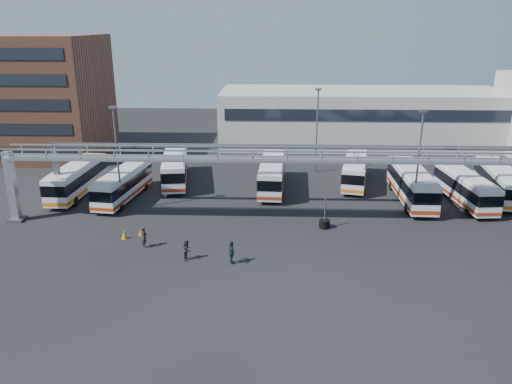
{
  "coord_description": "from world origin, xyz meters",
  "views": [
    {
      "loc": [
        -1.22,
        -37.35,
        17.41
      ],
      "look_at": [
        -2.76,
        6.0,
        2.72
      ],
      "focal_mm": 35.0,
      "sensor_mm": 36.0,
      "label": 1
    }
  ],
  "objects_px": {
    "bus_4": "(272,174)",
    "cone_right": "(141,232)",
    "bus_7": "(412,183)",
    "pedestrian_b": "(187,250)",
    "pedestrian_a": "(144,237)",
    "light_pole_back": "(317,126)",
    "bus_9": "(500,181)",
    "tire_stack": "(324,223)",
    "light_pole_mid": "(419,159)",
    "bus_6": "(356,169)",
    "bus_8": "(465,187)",
    "bus_0": "(77,178)",
    "bus_1": "(123,184)",
    "bus_2": "(175,167)",
    "cone_left": "(124,234)",
    "pedestrian_d": "(232,252)",
    "light_pole_left": "(117,154)"
  },
  "relations": [
    {
      "from": "bus_7",
      "to": "bus_2",
      "type": "bearing_deg",
      "value": 168.57
    },
    {
      "from": "pedestrian_b",
      "to": "pedestrian_a",
      "type": "bearing_deg",
      "value": 67.81
    },
    {
      "from": "light_pole_back",
      "to": "cone_right",
      "type": "xyz_separation_m",
      "value": [
        -16.6,
        -20.02,
        -5.4
      ]
    },
    {
      "from": "light_pole_left",
      "to": "cone_right",
      "type": "distance_m",
      "value": 8.77
    },
    {
      "from": "bus_6",
      "to": "bus_8",
      "type": "xyz_separation_m",
      "value": [
        10.08,
        -6.18,
        -0.02
      ]
    },
    {
      "from": "cone_left",
      "to": "bus_9",
      "type": "bearing_deg",
      "value": 18.06
    },
    {
      "from": "bus_0",
      "to": "pedestrian_a",
      "type": "bearing_deg",
      "value": -48.73
    },
    {
      "from": "bus_0",
      "to": "bus_6",
      "type": "distance_m",
      "value": 30.53
    },
    {
      "from": "light_pole_back",
      "to": "tire_stack",
      "type": "relative_size",
      "value": 3.71
    },
    {
      "from": "bus_9",
      "to": "tire_stack",
      "type": "xyz_separation_m",
      "value": [
        -18.96,
        -8.79,
        -1.35
      ]
    },
    {
      "from": "light_pole_mid",
      "to": "cone_right",
      "type": "relative_size",
      "value": 15.47
    },
    {
      "from": "light_pole_back",
      "to": "pedestrian_d",
      "type": "height_order",
      "value": "light_pole_back"
    },
    {
      "from": "tire_stack",
      "to": "cone_left",
      "type": "bearing_deg",
      "value": -170.07
    },
    {
      "from": "light_pole_back",
      "to": "tire_stack",
      "type": "distance_m",
      "value": 18.55
    },
    {
      "from": "light_pole_back",
      "to": "cone_right",
      "type": "height_order",
      "value": "light_pole_back"
    },
    {
      "from": "bus_6",
      "to": "pedestrian_d",
      "type": "xyz_separation_m",
      "value": [
        -12.42,
        -20.41,
        -0.83
      ]
    },
    {
      "from": "bus_0",
      "to": "pedestrian_b",
      "type": "xyz_separation_m",
      "value": [
        14.22,
        -14.99,
        -1.03
      ]
    },
    {
      "from": "pedestrian_a",
      "to": "tire_stack",
      "type": "xyz_separation_m",
      "value": [
        15.1,
        4.63,
        -0.44
      ]
    },
    {
      "from": "light_pole_left",
      "to": "cone_left",
      "type": "relative_size",
      "value": 12.78
    },
    {
      "from": "light_pole_mid",
      "to": "bus_6",
      "type": "relative_size",
      "value": 0.95
    },
    {
      "from": "pedestrian_b",
      "to": "pedestrian_d",
      "type": "bearing_deg",
      "value": -93.54
    },
    {
      "from": "bus_7",
      "to": "bus_6",
      "type": "bearing_deg",
      "value": 131.24
    },
    {
      "from": "bus_8",
      "to": "bus_9",
      "type": "distance_m",
      "value": 4.59
    },
    {
      "from": "bus_8",
      "to": "cone_right",
      "type": "relative_size",
      "value": 15.92
    },
    {
      "from": "bus_0",
      "to": "pedestrian_b",
      "type": "bearing_deg",
      "value": -43.98
    },
    {
      "from": "pedestrian_d",
      "to": "bus_0",
      "type": "bearing_deg",
      "value": 28.92
    },
    {
      "from": "bus_4",
      "to": "cone_right",
      "type": "xyz_separation_m",
      "value": [
        -11.31,
        -13.01,
        -1.5
      ]
    },
    {
      "from": "light_pole_mid",
      "to": "tire_stack",
      "type": "relative_size",
      "value": 3.71
    },
    {
      "from": "cone_left",
      "to": "bus_7",
      "type": "bearing_deg",
      "value": 21.37
    },
    {
      "from": "bus_7",
      "to": "bus_9",
      "type": "relative_size",
      "value": 1.04
    },
    {
      "from": "light_pole_mid",
      "to": "bus_8",
      "type": "xyz_separation_m",
      "value": [
        6.22,
        4.14,
        -3.99
      ]
    },
    {
      "from": "bus_1",
      "to": "light_pole_back",
      "type": "bearing_deg",
      "value": 35.14
    },
    {
      "from": "bus_9",
      "to": "tire_stack",
      "type": "distance_m",
      "value": 20.94
    },
    {
      "from": "bus_4",
      "to": "pedestrian_a",
      "type": "relative_size",
      "value": 6.09
    },
    {
      "from": "light_pole_back",
      "to": "bus_4",
      "type": "height_order",
      "value": "light_pole_back"
    },
    {
      "from": "light_pole_left",
      "to": "bus_4",
      "type": "relative_size",
      "value": 0.93
    },
    {
      "from": "pedestrian_b",
      "to": "cone_right",
      "type": "relative_size",
      "value": 2.43
    },
    {
      "from": "light_pole_back",
      "to": "bus_4",
      "type": "distance_m",
      "value": 9.6
    },
    {
      "from": "light_pole_left",
      "to": "pedestrian_a",
      "type": "height_order",
      "value": "light_pole_left"
    },
    {
      "from": "bus_7",
      "to": "cone_left",
      "type": "height_order",
      "value": "bus_7"
    },
    {
      "from": "light_pole_back",
      "to": "cone_left",
      "type": "relative_size",
      "value": 12.78
    },
    {
      "from": "bus_7",
      "to": "pedestrian_a",
      "type": "height_order",
      "value": "bus_7"
    },
    {
      "from": "bus_6",
      "to": "light_pole_mid",
      "type": "bearing_deg",
      "value": -57.48
    },
    {
      "from": "light_pole_back",
      "to": "cone_right",
      "type": "distance_m",
      "value": 26.56
    },
    {
      "from": "light_pole_back",
      "to": "pedestrian_a",
      "type": "distance_m",
      "value": 27.75
    },
    {
      "from": "light_pole_mid",
      "to": "cone_right",
      "type": "height_order",
      "value": "light_pole_mid"
    },
    {
      "from": "light_pole_back",
      "to": "bus_0",
      "type": "bearing_deg",
      "value": -159.94
    },
    {
      "from": "light_pole_mid",
      "to": "pedestrian_b",
      "type": "bearing_deg",
      "value": -154.38
    },
    {
      "from": "pedestrian_a",
      "to": "light_pole_back",
      "type": "bearing_deg",
      "value": -36.73
    },
    {
      "from": "bus_4",
      "to": "bus_7",
      "type": "distance_m",
      "value": 14.63
    }
  ]
}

